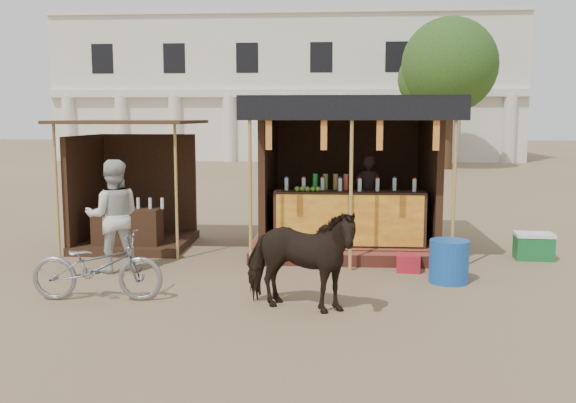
# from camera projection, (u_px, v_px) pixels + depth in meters

# --- Properties ---
(ground) EXTENTS (120.00, 120.00, 0.00)m
(ground) POSITION_uv_depth(u_px,v_px,m) (280.00, 296.00, 8.80)
(ground) COLOR #846B4C
(ground) RESTS_ON ground
(main_stall) EXTENTS (3.60, 3.61, 2.78)m
(main_stall) POSITION_uv_depth(u_px,v_px,m) (349.00, 194.00, 11.92)
(main_stall) COLOR brown
(main_stall) RESTS_ON ground
(secondary_stall) EXTENTS (2.40, 2.40, 2.38)m
(secondary_stall) POSITION_uv_depth(u_px,v_px,m) (127.00, 202.00, 12.12)
(secondary_stall) COLOR #352113
(secondary_stall) RESTS_ON ground
(cow) EXTENTS (1.72, 1.16, 1.33)m
(cow) POSITION_uv_depth(u_px,v_px,m) (299.00, 259.00, 8.05)
(cow) COLOR black
(cow) RESTS_ON ground
(motorbike) EXTENTS (1.79, 0.70, 0.92)m
(motorbike) POSITION_uv_depth(u_px,v_px,m) (97.00, 266.00, 8.56)
(motorbike) COLOR gray
(motorbike) RESTS_ON ground
(bystander) EXTENTS (1.02, 0.90, 1.78)m
(bystander) POSITION_uv_depth(u_px,v_px,m) (113.00, 216.00, 10.10)
(bystander) COLOR beige
(bystander) RESTS_ON ground
(blue_barrel) EXTENTS (0.62, 0.62, 0.64)m
(blue_barrel) POSITION_uv_depth(u_px,v_px,m) (449.00, 261.00, 9.50)
(blue_barrel) COLOR #164DA7
(blue_barrel) RESTS_ON ground
(red_crate) EXTENTS (0.41, 0.41, 0.27)m
(red_crate) POSITION_uv_depth(u_px,v_px,m) (408.00, 263.00, 10.20)
(red_crate) COLOR #A41B28
(red_crate) RESTS_ON ground
(cooler) EXTENTS (0.67, 0.48, 0.46)m
(cooler) POSITION_uv_depth(u_px,v_px,m) (534.00, 246.00, 11.05)
(cooler) COLOR #16652C
(cooler) RESTS_ON ground
(background_building) EXTENTS (26.00, 7.45, 8.18)m
(background_building) POSITION_uv_depth(u_px,v_px,m) (289.00, 91.00, 38.03)
(background_building) COLOR silver
(background_building) RESTS_ON ground
(tree) EXTENTS (4.50, 4.40, 7.00)m
(tree) POSITION_uv_depth(u_px,v_px,m) (445.00, 69.00, 29.68)
(tree) COLOR #382314
(tree) RESTS_ON ground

